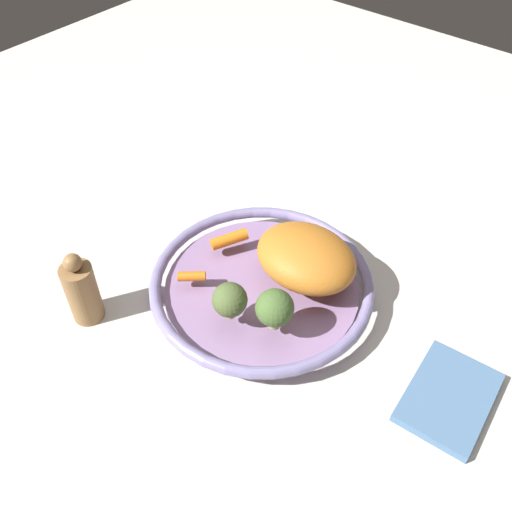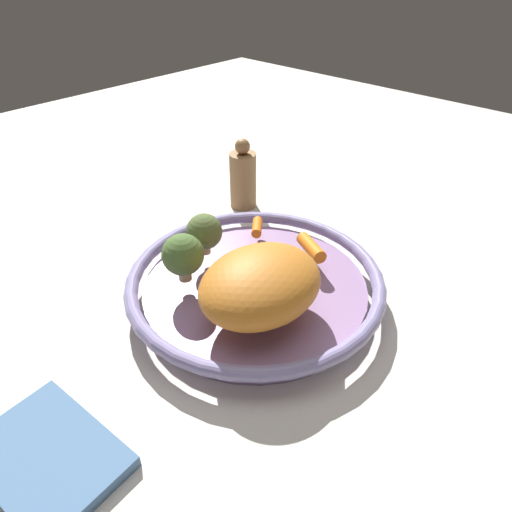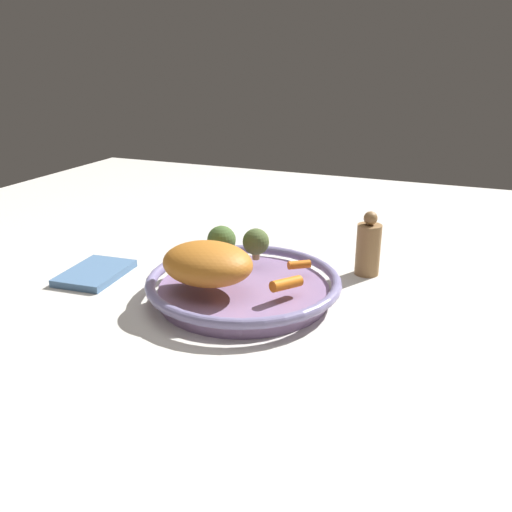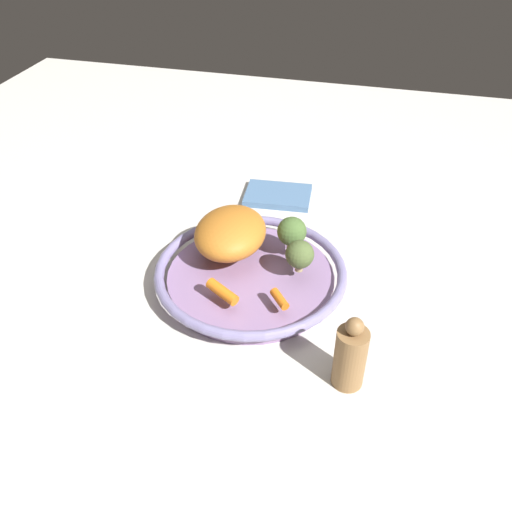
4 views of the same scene
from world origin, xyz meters
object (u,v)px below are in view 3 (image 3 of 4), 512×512
Objects in this scene: baby_carrot_right at (299,265)px; pepper_mill at (368,247)px; baby_carrot_back at (286,284)px; broccoli_floret_edge at (222,240)px; broccoli_floret_small at (256,242)px; dish_towel at (95,273)px; serving_bowl at (244,286)px; roast_chicken_piece at (208,263)px.

baby_carrot_right is 0.33× the size of pepper_mill.
baby_carrot_back reaches higher than baby_carrot_right.
baby_carrot_back is 0.92× the size of broccoli_floret_edge.
broccoli_floret_small is 0.47× the size of pepper_mill.
broccoli_floret_edge is 0.26m from dish_towel.
serving_bowl is 0.11m from broccoli_floret_edge.
baby_carrot_back is 1.01× the size of broccoli_floret_small.
serving_bowl is 0.27m from pepper_mill.
baby_carrot_back is at bearing -174.78° from baby_carrot_right.
serving_bowl is at bearing 131.36° from baby_carrot_right.
broccoli_floret_small is at bearing -70.86° from dish_towel.
baby_carrot_back is 0.18m from broccoli_floret_edge.
dish_towel is at bearing 83.25° from roast_chicken_piece.
broccoli_floret_edge is at bearing 13.57° from roast_chicken_piece.
baby_carrot_right is at bearing 141.66° from pepper_mill.
roast_chicken_piece is at bearing 100.56° from baby_carrot_back.
broccoli_floret_small reaches higher than dish_towel.
baby_carrot_right is 0.16m from pepper_mill.
broccoli_floret_edge is at bearing 50.15° from serving_bowl.
pepper_mill is at bearing -42.42° from serving_bowl.
baby_carrot_right is 0.40m from dish_towel.
roast_chicken_piece is (-0.05, 0.04, 0.06)m from serving_bowl.
pepper_mill is (0.20, -0.18, 0.03)m from serving_bowl.
serving_bowl is at bearing 137.58° from pepper_mill.
broccoli_floret_edge is (-0.01, 0.15, 0.03)m from baby_carrot_right.
broccoli_floret_small is 0.41× the size of dish_towel.
baby_carrot_back is at bearing -117.86° from broccoli_floret_edge.
baby_carrot_right is (0.10, 0.01, -0.00)m from baby_carrot_back.
roast_chicken_piece is 2.62× the size of baby_carrot_back.
pepper_mill reaches higher than broccoli_floret_edge.
dish_towel is (-0.09, 0.39, -0.04)m from baby_carrot_right.
baby_carrot_right is 0.29× the size of dish_towel.
baby_carrot_right is at bearing -48.64° from serving_bowl.
broccoli_floret_edge reaches higher than dish_towel.
broccoli_floret_edge is at bearing 118.83° from pepper_mill.
pepper_mill is (0.25, -0.22, -0.02)m from roast_chicken_piece.
broccoli_floret_edge is 0.29m from pepper_mill.
baby_carrot_right is at bearing -99.24° from broccoli_floret_small.
roast_chicken_piece reaches higher than baby_carrot_right.
broccoli_floret_small is (0.03, -0.06, -0.00)m from broccoli_floret_edge.
baby_carrot_back reaches higher than dish_towel.
roast_chicken_piece is 2.40× the size of broccoli_floret_edge.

